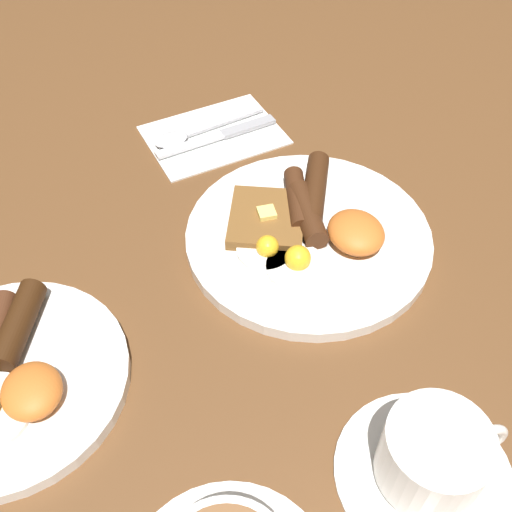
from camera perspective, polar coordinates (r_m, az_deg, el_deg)
ground_plane at (r=0.70m, az=4.95°, el=1.40°), size 3.00×3.00×0.00m
breakfast_plate_near at (r=0.70m, az=4.94°, el=2.30°), size 0.28×0.28×0.05m
breakfast_plate_far at (r=0.62m, az=-22.52°, el=-10.56°), size 0.23×0.23×0.04m
teacup_near at (r=0.54m, az=16.38°, el=-18.14°), size 0.15×0.15×0.07m
napkin at (r=0.86m, az=-4.05°, el=11.48°), size 0.15×0.19×0.01m
knife at (r=0.85m, az=-3.11°, el=11.49°), size 0.03×0.18×0.01m
spoon at (r=0.85m, az=-6.97°, el=11.32°), size 0.04×0.17×0.01m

